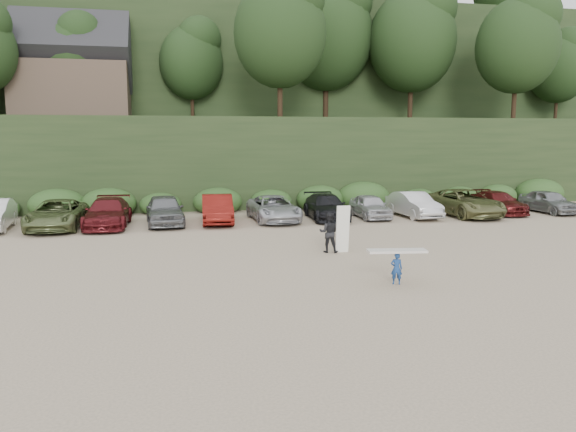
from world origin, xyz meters
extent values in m
plane|color=tan|center=(0.00, 0.00, 0.00)|extent=(120.00, 120.00, 0.00)
cube|color=black|center=(0.00, 22.00, 3.00)|extent=(80.00, 14.00, 6.00)
cube|color=black|center=(0.00, 40.00, 8.00)|extent=(90.00, 30.00, 16.00)
ellipsoid|color=black|center=(0.00, 22.00, 11.00)|extent=(66.00, 12.00, 10.00)
cube|color=#2B491E|center=(-0.55, 14.50, 0.60)|extent=(46.20, 2.00, 1.20)
cube|color=brown|center=(-12.00, 24.00, 8.00)|extent=(8.00, 6.00, 4.00)
imported|color=#5C693D|center=(-11.01, 9.75, 0.75)|extent=(2.70, 5.49, 1.50)
imported|color=#591418|center=(-8.48, 9.79, 0.76)|extent=(2.30, 5.29, 1.52)
imported|color=slate|center=(-5.56, 9.98, 0.81)|extent=(2.20, 4.89, 1.63)
imported|color=maroon|center=(-2.73, 10.04, 0.78)|extent=(1.89, 4.80, 1.55)
imported|color=#ACADB2|center=(0.44, 10.10, 0.71)|extent=(2.61, 5.25, 1.43)
imported|color=black|center=(3.53, 10.15, 0.72)|extent=(2.22, 5.02, 1.43)
imported|color=#B3B4B8|center=(6.18, 10.08, 0.69)|extent=(1.72, 4.10, 1.39)
imported|color=silver|center=(8.81, 9.86, 0.75)|extent=(1.93, 4.64, 1.49)
imported|color=#64673B|center=(12.03, 9.71, 0.80)|extent=(3.02, 5.89, 1.59)
imported|color=#4E1111|center=(14.63, 10.33, 0.68)|extent=(1.98, 4.69, 1.35)
imported|color=gray|center=(17.87, 9.90, 0.72)|extent=(1.94, 4.30, 1.43)
imported|color=navy|center=(1.87, -4.13, 0.52)|extent=(0.43, 0.34, 1.04)
cube|color=beige|center=(1.87, -4.13, 1.10)|extent=(1.96, 0.78, 0.08)
imported|color=black|center=(1.12, 1.17, 0.83)|extent=(0.98, 0.87, 1.67)
cube|color=silver|center=(1.64, 0.97, 0.98)|extent=(0.55, 0.28, 1.96)
camera|label=1|loc=(-5.23, -20.76, 4.79)|focal=35.00mm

